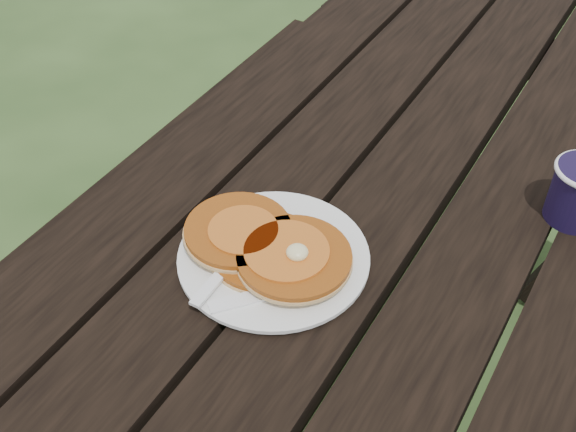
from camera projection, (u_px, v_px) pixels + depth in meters
The scene contains 5 objects.
picnic_table at pixel (367, 356), 1.32m from camera, with size 1.36×1.80×0.75m.
plate at pixel (274, 258), 0.96m from camera, with size 0.25×0.25×0.01m, color white.
pancake_stack at pixel (267, 247), 0.95m from camera, with size 0.24×0.15×0.04m.
knife at pixel (278, 291), 0.91m from camera, with size 0.02×0.18×0.01m, color white.
fork at pixel (218, 277), 0.92m from camera, with size 0.03×0.16×0.01m, color white, non-canonical shape.
Camera 1 is at (0.28, -0.75, 1.45)m, focal length 45.00 mm.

